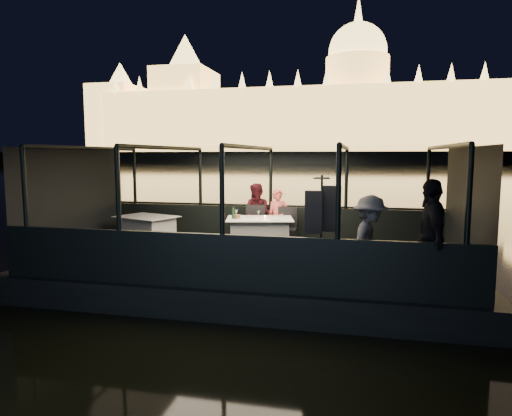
% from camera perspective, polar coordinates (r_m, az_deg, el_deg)
% --- Properties ---
extents(river_water, '(500.00, 500.00, 0.00)m').
position_cam_1_polar(river_water, '(88.90, 11.53, 4.73)').
color(river_water, black).
rests_on(river_water, ground).
extents(boat_hull, '(8.60, 4.40, 1.00)m').
position_cam_1_polar(boat_hull, '(9.46, -0.55, -9.64)').
color(boat_hull, black).
rests_on(boat_hull, river_water).
extents(boat_deck, '(8.00, 4.00, 0.04)m').
position_cam_1_polar(boat_deck, '(9.34, -0.55, -6.81)').
color(boat_deck, black).
rests_on(boat_deck, boat_hull).
extents(gunwale_port, '(8.00, 0.08, 0.90)m').
position_cam_1_polar(gunwale_port, '(11.17, 1.83, -2.14)').
color(gunwale_port, black).
rests_on(gunwale_port, boat_deck).
extents(gunwale_starboard, '(8.00, 0.08, 0.90)m').
position_cam_1_polar(gunwale_starboard, '(7.35, -4.19, -6.75)').
color(gunwale_starboard, black).
rests_on(gunwale_starboard, boat_deck).
extents(cabin_glass_port, '(8.00, 0.02, 1.40)m').
position_cam_1_polar(cabin_glass_port, '(11.05, 1.85, 3.76)').
color(cabin_glass_port, '#99B2B2').
rests_on(cabin_glass_port, gunwale_port).
extents(cabin_glass_starboard, '(8.00, 0.02, 1.40)m').
position_cam_1_polar(cabin_glass_starboard, '(7.17, -4.27, 2.23)').
color(cabin_glass_starboard, '#99B2B2').
rests_on(cabin_glass_starboard, gunwale_starboard).
extents(cabin_roof_glass, '(8.00, 4.00, 0.02)m').
position_cam_1_polar(cabin_roof_glass, '(9.08, -0.57, 7.57)').
color(cabin_roof_glass, '#99B2B2').
rests_on(cabin_roof_glass, boat_deck).
extents(end_wall_fore, '(0.02, 4.00, 2.30)m').
position_cam_1_polar(end_wall_fore, '(10.79, -21.71, 0.83)').
color(end_wall_fore, black).
rests_on(end_wall_fore, boat_deck).
extents(end_wall_aft, '(0.02, 4.00, 2.30)m').
position_cam_1_polar(end_wall_aft, '(9.09, 24.79, -0.30)').
color(end_wall_aft, black).
rests_on(end_wall_aft, boat_deck).
extents(canopy_ribs, '(8.00, 4.00, 2.30)m').
position_cam_1_polar(canopy_ribs, '(9.14, -0.56, 0.34)').
color(canopy_ribs, black).
rests_on(canopy_ribs, boat_deck).
extents(embankment, '(400.00, 140.00, 6.00)m').
position_cam_1_polar(embankment, '(218.85, 12.37, 5.98)').
color(embankment, '#423D33').
rests_on(embankment, ground).
extents(parliament_building, '(220.00, 32.00, 60.00)m').
position_cam_1_polar(parliament_building, '(185.73, 12.48, 14.57)').
color(parliament_building, '#F2D18C').
rests_on(parliament_building, embankment).
extents(dining_table_central, '(1.65, 1.35, 0.77)m').
position_cam_1_polar(dining_table_central, '(10.13, 0.46, -3.42)').
color(dining_table_central, white).
rests_on(dining_table_central, boat_deck).
extents(dining_table_aft, '(1.60, 1.39, 0.71)m').
position_cam_1_polar(dining_table_aft, '(11.16, -13.46, -2.66)').
color(dining_table_aft, white).
rests_on(dining_table_aft, boat_deck).
extents(chair_port_left, '(0.56, 0.56, 0.98)m').
position_cam_1_polar(chair_port_left, '(10.60, -0.31, -2.61)').
color(chair_port_left, black).
rests_on(chair_port_left, boat_deck).
extents(chair_port_right, '(0.45, 0.45, 0.95)m').
position_cam_1_polar(chair_port_right, '(10.46, 3.79, -2.75)').
color(chair_port_right, black).
rests_on(chair_port_right, boat_deck).
extents(coat_stand, '(0.60, 0.53, 1.83)m').
position_cam_1_polar(coat_stand, '(7.63, 8.14, -2.85)').
color(coat_stand, black).
rests_on(coat_stand, boat_deck).
extents(person_woman_coral, '(0.55, 0.43, 1.35)m').
position_cam_1_polar(person_woman_coral, '(10.71, 2.78, -0.90)').
color(person_woman_coral, '#E35B52').
rests_on(person_woman_coral, boat_deck).
extents(person_man_maroon, '(0.81, 0.68, 1.49)m').
position_cam_1_polar(person_man_maroon, '(10.81, 0.20, -0.82)').
color(person_man_maroon, '#42121A').
rests_on(person_man_maroon, boat_deck).
extents(passenger_stripe, '(0.79, 1.10, 1.53)m').
position_cam_1_polar(passenger_stripe, '(7.45, 14.04, -3.60)').
color(passenger_stripe, silver).
rests_on(passenger_stripe, boat_deck).
extents(passenger_dark, '(0.51, 1.09, 1.81)m').
position_cam_1_polar(passenger_dark, '(7.38, 20.95, -3.94)').
color(passenger_dark, black).
rests_on(passenger_dark, boat_deck).
extents(wine_bottle, '(0.07, 0.07, 0.27)m').
position_cam_1_polar(wine_bottle, '(9.97, -2.87, -0.50)').
color(wine_bottle, '#14391F').
rests_on(wine_bottle, dining_table_central).
extents(bread_basket, '(0.23, 0.23, 0.07)m').
position_cam_1_polar(bread_basket, '(10.09, -2.52, -1.04)').
color(bread_basket, brown).
rests_on(bread_basket, dining_table_central).
extents(amber_candle, '(0.05, 0.05, 0.07)m').
position_cam_1_polar(amber_candle, '(9.89, 1.14, -1.20)').
color(amber_candle, '#F8993E').
rests_on(amber_candle, dining_table_central).
extents(plate_near, '(0.31, 0.31, 0.02)m').
position_cam_1_polar(plate_near, '(9.80, 2.37, -1.46)').
color(plate_near, silver).
rests_on(plate_near, dining_table_central).
extents(plate_far, '(0.26, 0.26, 0.01)m').
position_cam_1_polar(plate_far, '(10.26, -0.74, -1.09)').
color(plate_far, white).
rests_on(plate_far, dining_table_central).
extents(wine_glass_white, '(0.08, 0.08, 0.21)m').
position_cam_1_polar(wine_glass_white, '(9.87, -2.49, -0.90)').
color(wine_glass_white, silver).
rests_on(wine_glass_white, dining_table_central).
extents(wine_glass_red, '(0.08, 0.08, 0.17)m').
position_cam_1_polar(wine_glass_red, '(9.99, 2.24, -0.80)').
color(wine_glass_red, white).
rests_on(wine_glass_red, dining_table_central).
extents(wine_glass_empty, '(0.09, 0.09, 0.19)m').
position_cam_1_polar(wine_glass_empty, '(9.78, 0.34, -0.96)').
color(wine_glass_empty, white).
rests_on(wine_glass_empty, dining_table_central).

